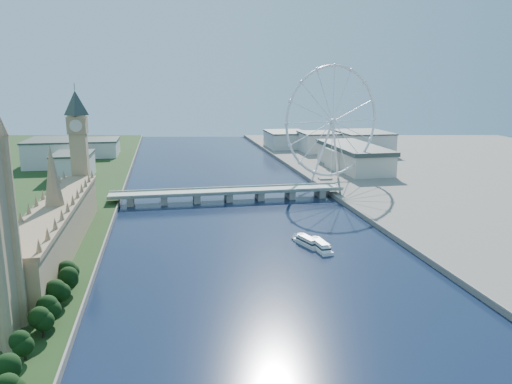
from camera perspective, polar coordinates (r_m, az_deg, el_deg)
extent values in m
cube|color=tan|center=(346.88, -21.77, -4.03)|extent=(24.00, 200.00, 28.00)
cone|color=#937A59|center=(338.85, -22.26, 1.82)|extent=(12.00, 12.00, 40.00)
cube|color=tan|center=(445.25, -19.44, 3.13)|extent=(13.00, 13.00, 80.00)
cube|color=#937A59|center=(441.47, -19.75, 7.23)|extent=(15.00, 15.00, 14.00)
pyramid|color=#2D3833|center=(440.04, -20.02, 10.85)|extent=(20.02, 20.02, 20.00)
cube|color=gray|center=(471.39, -3.18, 0.07)|extent=(220.00, 22.00, 2.00)
cube|color=gray|center=(469.97, -14.12, -0.94)|extent=(6.00, 20.00, 7.50)
cube|color=gray|center=(468.89, -10.46, -0.79)|extent=(6.00, 20.00, 7.50)
cube|color=gray|center=(469.71, -6.80, -0.65)|extent=(6.00, 20.00, 7.50)
cube|color=gray|center=(472.45, -3.17, -0.50)|extent=(6.00, 20.00, 7.50)
cube|color=gray|center=(477.06, 0.41, -0.35)|extent=(6.00, 20.00, 7.50)
cube|color=gray|center=(483.49, 3.90, -0.20)|extent=(6.00, 20.00, 7.50)
cube|color=gray|center=(491.67, 7.29, -0.06)|extent=(6.00, 20.00, 7.50)
torus|color=silver|center=(543.17, 8.75, 7.97)|extent=(113.60, 39.12, 118.60)
cylinder|color=silver|center=(543.17, 8.75, 7.97)|extent=(7.25, 6.61, 6.00)
cube|color=gray|center=(560.32, 7.91, 1.52)|extent=(14.00, 10.00, 2.00)
cube|color=beige|center=(602.76, -20.12, 2.81)|extent=(40.00, 60.00, 26.00)
cube|color=beige|center=(697.26, -22.21, 4.14)|extent=(60.00, 80.00, 32.00)
cube|color=beige|center=(768.13, -17.35, 4.83)|extent=(50.00, 70.00, 22.00)
cube|color=beige|center=(779.59, 7.40, 5.64)|extent=(60.00, 60.00, 28.00)
cube|color=beige|center=(781.45, 12.06, 5.55)|extent=(70.00, 90.00, 30.00)
cube|color=beige|center=(826.23, 3.46, 5.97)|extent=(60.00, 80.00, 24.00)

